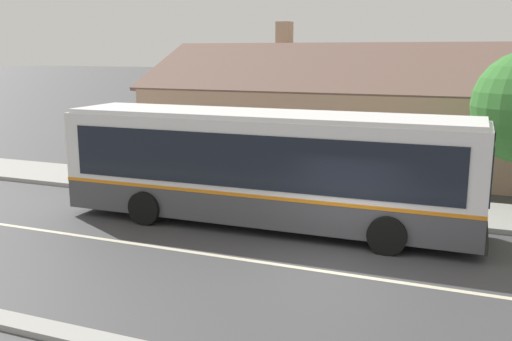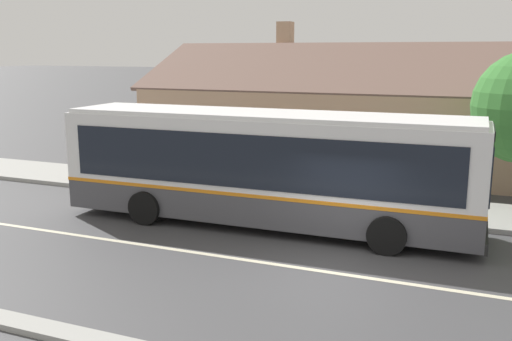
% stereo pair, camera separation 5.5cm
% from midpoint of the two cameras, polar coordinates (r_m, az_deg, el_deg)
% --- Properties ---
extents(ground_plane, '(300.00, 300.00, 0.00)m').
position_cam_midpoint_polar(ground_plane, '(13.48, 7.73, -10.10)').
color(ground_plane, '#424244').
extents(sidewalk_far, '(60.00, 3.00, 0.15)m').
position_cam_midpoint_polar(sidewalk_far, '(19.05, 12.30, -3.47)').
color(sidewalk_far, '#9E9E99').
rests_on(sidewalk_far, ground).
extents(lane_divider_stripe, '(60.00, 0.16, 0.01)m').
position_cam_midpoint_polar(lane_divider_stripe, '(13.48, 7.73, -10.09)').
color(lane_divider_stripe, beige).
rests_on(lane_divider_stripe, ground).
extents(community_building, '(22.21, 9.88, 6.44)m').
position_cam_midpoint_polar(community_building, '(26.76, 14.33, 4.62)').
color(community_building, tan).
rests_on(community_building, ground).
extents(transit_bus, '(12.14, 2.89, 3.31)m').
position_cam_midpoint_polar(transit_bus, '(16.45, 1.07, 0.49)').
color(transit_bus, '#47474C').
rests_on(transit_bus, ground).
extents(bench_by_building, '(1.79, 0.51, 0.94)m').
position_cam_midpoint_polar(bench_by_building, '(22.75, -15.68, 0.14)').
color(bench_by_building, brown).
rests_on(bench_by_building, sidewalk_far).
extents(bench_down_street, '(1.61, 0.51, 0.94)m').
position_cam_midpoint_polar(bench_down_street, '(20.54, -5.99, -0.74)').
color(bench_down_street, brown).
rests_on(bench_down_street, sidewalk_far).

